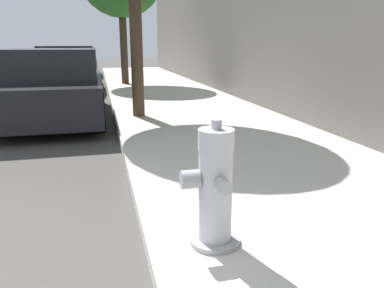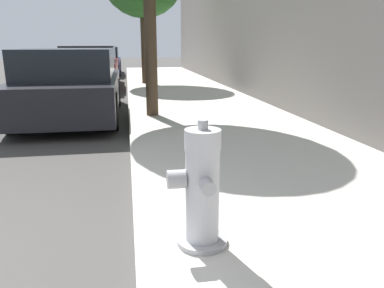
{
  "view_description": "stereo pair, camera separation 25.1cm",
  "coord_description": "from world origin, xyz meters",
  "px_view_note": "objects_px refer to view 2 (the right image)",
  "views": [
    {
      "loc": [
        1.41,
        -1.94,
        1.46
      ],
      "look_at": [
        2.25,
        1.47,
        0.51
      ],
      "focal_mm": 35.0,
      "sensor_mm": 36.0,
      "label": 1
    },
    {
      "loc": [
        1.65,
        -1.99,
        1.46
      ],
      "look_at": [
        2.25,
        1.47,
        0.51
      ],
      "focal_mm": 35.0,
      "sensor_mm": 36.0,
      "label": 2
    }
  ],
  "objects_px": {
    "parked_car_mid": "(91,67)",
    "parked_car_far": "(101,61)",
    "parked_car_near": "(71,85)",
    "fire_hydrant": "(201,189)"
  },
  "relations": [
    {
      "from": "parked_car_near",
      "to": "parked_car_mid",
      "type": "bearing_deg",
      "value": 90.94
    },
    {
      "from": "fire_hydrant",
      "to": "parked_car_mid",
      "type": "relative_size",
      "value": 0.19
    },
    {
      "from": "parked_car_mid",
      "to": "parked_car_far",
      "type": "bearing_deg",
      "value": 90.28
    },
    {
      "from": "fire_hydrant",
      "to": "parked_car_far",
      "type": "relative_size",
      "value": 0.2
    },
    {
      "from": "parked_car_near",
      "to": "parked_car_far",
      "type": "height_order",
      "value": "parked_car_near"
    },
    {
      "from": "fire_hydrant",
      "to": "parked_car_mid",
      "type": "height_order",
      "value": "parked_car_mid"
    },
    {
      "from": "fire_hydrant",
      "to": "parked_car_far",
      "type": "height_order",
      "value": "parked_car_far"
    },
    {
      "from": "fire_hydrant",
      "to": "parked_car_far",
      "type": "distance_m",
      "value": 16.58
    },
    {
      "from": "parked_car_far",
      "to": "parked_car_mid",
      "type": "bearing_deg",
      "value": -89.72
    },
    {
      "from": "fire_hydrant",
      "to": "parked_car_near",
      "type": "distance_m",
      "value": 5.71
    }
  ]
}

